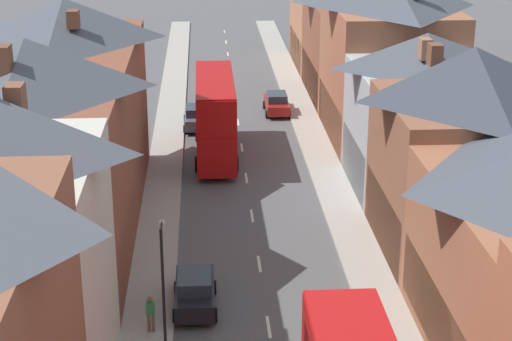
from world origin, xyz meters
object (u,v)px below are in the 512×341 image
Objects in this scene: double_decker_bus_mid_street at (215,115)px; street_lamp at (163,281)px; car_near_silver at (196,117)px; car_parked_left_a at (277,103)px; car_parked_right_a at (195,291)px; pedestrian_mid_right at (151,312)px.

street_lamp is (-2.44, -24.14, 0.43)m from double_decker_bus_mid_street.
car_near_silver is 0.99× the size of car_parked_left_a.
car_near_silver is at bearing 90.00° from car_parked_right_a.
car_near_silver is at bearing 101.42° from double_decker_bus_mid_street.
car_parked_right_a reaches higher than car_near_silver.
car_parked_left_a is 34.90m from street_lamp.
street_lamp reaches higher than double_decker_bus_mid_street.
car_near_silver is (-1.29, 6.39, -1.97)m from double_decker_bus_mid_street.
car_parked_right_a is at bearing 72.47° from street_lamp.
street_lamp is (-1.15, -3.64, 2.39)m from car_parked_right_a.
double_decker_bus_mid_street is 1.96× the size of street_lamp.
car_parked_right_a is at bearing 49.44° from pedestrian_mid_right.
double_decker_bus_mid_street is at bearing -116.39° from car_parked_left_a.
street_lamp is (0.66, -1.53, 2.21)m from pedestrian_mid_right.
pedestrian_mid_right is 0.29× the size of street_lamp.
car_parked_left_a is 1.06× the size of car_parked_right_a.
double_decker_bus_mid_street is 11.22m from car_parked_left_a.
car_parked_right_a is at bearing -101.53° from car_parked_left_a.
car_parked_left_a is 2.68× the size of pedestrian_mid_right.
double_decker_bus_mid_street is 6.81m from car_near_silver.
car_parked_left_a is at bearing 63.61° from double_decker_bus_mid_street.
double_decker_bus_mid_street is 20.63m from car_parked_right_a.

